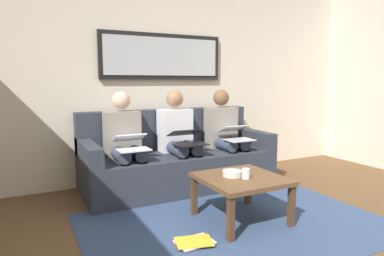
% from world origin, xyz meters
% --- Properties ---
extents(wall_rear, '(6.00, 0.12, 2.60)m').
position_xyz_m(wall_rear, '(0.00, -2.60, 1.30)').
color(wall_rear, beige).
rests_on(wall_rear, ground_plane).
extents(area_rug, '(2.60, 1.80, 0.01)m').
position_xyz_m(area_rug, '(0.00, -0.85, 0.00)').
color(area_rug, '#33476B').
rests_on(area_rug, ground_plane).
extents(couch, '(2.20, 0.90, 0.90)m').
position_xyz_m(couch, '(0.00, -2.12, 0.31)').
color(couch, '#2D333D').
rests_on(couch, ground_plane).
extents(framed_mirror, '(1.60, 0.05, 0.56)m').
position_xyz_m(framed_mirror, '(0.00, -2.51, 1.55)').
color(framed_mirror, black).
extents(coffee_table, '(0.70, 0.70, 0.41)m').
position_xyz_m(coffee_table, '(-0.08, -0.90, 0.35)').
color(coffee_table, brown).
rests_on(coffee_table, ground_plane).
extents(cup, '(0.07, 0.07, 0.09)m').
position_xyz_m(cup, '(-0.09, -0.83, 0.45)').
color(cup, silver).
rests_on(cup, coffee_table).
extents(bowl, '(0.18, 0.18, 0.05)m').
position_xyz_m(bowl, '(-0.03, -0.95, 0.43)').
color(bowl, beige).
rests_on(bowl, coffee_table).
extents(person_left, '(0.38, 0.58, 1.14)m').
position_xyz_m(person_left, '(-0.64, -2.05, 0.61)').
color(person_left, gray).
rests_on(person_left, couch).
extents(laptop_silver, '(0.32, 0.39, 0.17)m').
position_xyz_m(laptop_silver, '(-0.64, -1.82, 0.63)').
color(laptop_silver, silver).
extents(person_middle, '(0.38, 0.58, 1.14)m').
position_xyz_m(person_middle, '(0.00, -2.05, 0.61)').
color(person_middle, silver).
rests_on(person_middle, couch).
extents(laptop_black, '(0.36, 0.37, 0.16)m').
position_xyz_m(laptop_black, '(0.00, -1.81, 0.63)').
color(laptop_black, black).
extents(person_right, '(0.38, 0.58, 1.14)m').
position_xyz_m(person_right, '(0.64, -2.05, 0.61)').
color(person_right, gray).
rests_on(person_right, couch).
extents(laptop_white, '(0.32, 0.35, 0.16)m').
position_xyz_m(laptop_white, '(0.64, -1.81, 0.62)').
color(laptop_white, white).
extents(magazine_stack, '(0.33, 0.27, 0.03)m').
position_xyz_m(magazine_stack, '(0.50, -0.68, 0.02)').
color(magazine_stack, red).
rests_on(magazine_stack, ground_plane).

